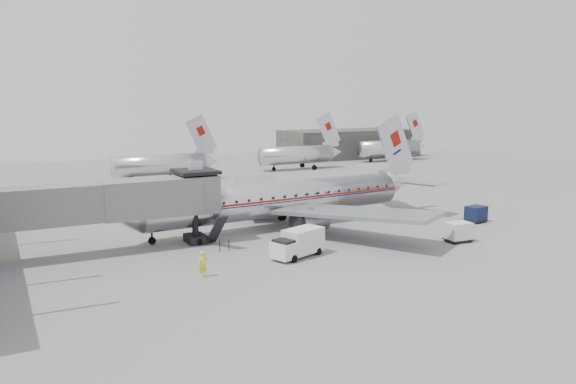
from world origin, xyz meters
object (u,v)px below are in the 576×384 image
Objects in this scene: service_van at (298,243)px; baggage_cart_navy at (476,214)px; ramp_worker at (203,264)px; airliner at (285,198)px; baggage_cart_white at (458,231)px.

baggage_cart_navy is (22.29, 2.81, -0.28)m from service_van.
baggage_cart_navy is 1.28× the size of ramp_worker.
ramp_worker is at bearing 169.76° from service_van.
service_van is 8.52m from ramp_worker.
baggage_cart_navy is (18.01, -7.63, -1.87)m from airliner.
ramp_worker reaches higher than baggage_cart_navy.
service_van is 22.47m from baggage_cart_navy.
service_van is 14.98m from baggage_cart_white.
baggage_cart_white is at bearing -28.56° from service_van.
baggage_cart_navy is at bearing -27.55° from airliner.
ramp_worker reaches higher than baggage_cart_white.
airliner is 6.93× the size of service_van.
airliner is 14.69× the size of baggage_cart_navy.
ramp_worker is at bearing 177.28° from baggage_cart_navy.
service_van is at bearing 0.96° from ramp_worker.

